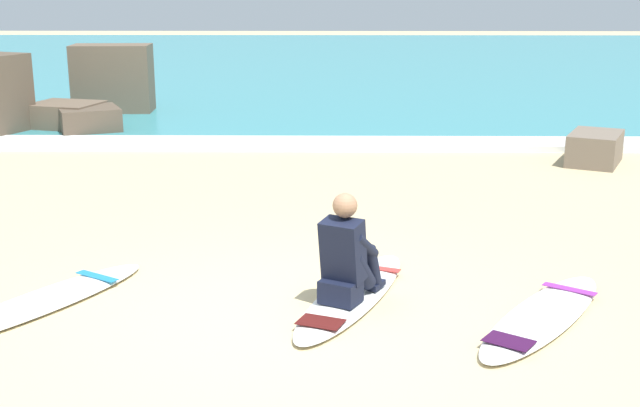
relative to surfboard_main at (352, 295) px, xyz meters
The scene contains 9 objects.
ground_plane 0.77m from the surfboard_main, 141.90° to the right, with size 80.00×80.00×0.00m, color #CCB584.
sea 20.62m from the surfboard_main, 91.69° to the left, with size 80.00×28.00×0.10m, color teal.
breaking_foam 6.94m from the surfboard_main, 95.03° to the left, with size 80.00×0.90×0.11m, color white.
surfboard_main is the anchor object (origin of this frame).
surfer_seated 0.44m from the surfboard_main, 107.29° to the right, with size 0.62×0.77×0.95m.
surfboard_spare_near 2.73m from the surfboard_main, behind, with size 1.69×2.26×0.08m.
surfboard_spare_far 1.64m from the surfboard_main, 15.88° to the right, with size 1.71×2.15×0.08m.
rock_outcrop_distant 10.36m from the surfboard_main, 122.15° to the left, with size 3.53×3.47×1.47m.
shoreline_rock 6.85m from the surfboard_main, 55.74° to the left, with size 1.09×0.71×0.48m, color #756656.
Camera 1 is at (0.41, -6.44, 2.74)m, focal length 46.68 mm.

